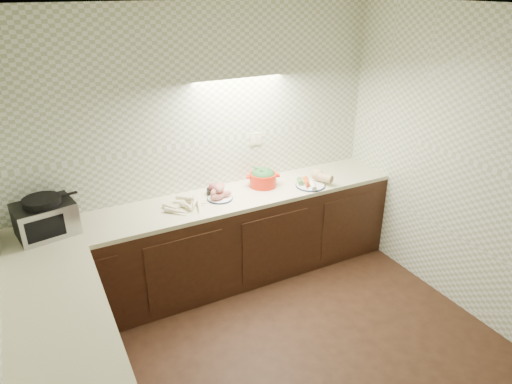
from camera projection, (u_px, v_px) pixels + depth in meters
name	position (u px, v px, depth m)	size (l,w,h in m)	color
room	(313.00, 186.00, 2.71)	(3.60, 3.60, 2.60)	black
counter	(180.00, 312.00, 3.47)	(3.60, 3.60, 0.90)	black
toaster_oven	(45.00, 217.00, 3.59)	(0.49, 0.41, 0.31)	black
parsnip_pile	(185.00, 206.00, 4.03)	(0.31, 0.35, 0.07)	#EEEBBD
sweet_potato_plate	(219.00, 193.00, 4.21)	(0.24, 0.24, 0.15)	#152244
onion_bowl	(214.00, 190.00, 4.31)	(0.15, 0.15, 0.12)	black
dutch_oven	(263.00, 177.00, 4.47)	(0.34, 0.34, 0.19)	red
veg_plate	(313.00, 179.00, 4.52)	(0.37, 0.36, 0.13)	#152244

